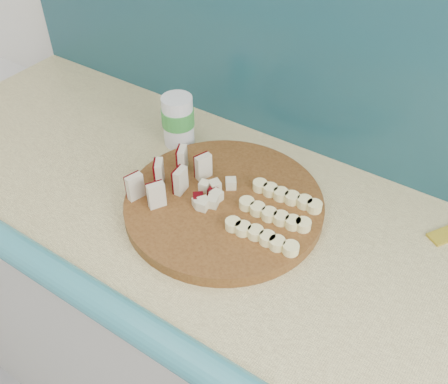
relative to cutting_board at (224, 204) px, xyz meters
name	(u,v)px	position (x,y,z in m)	size (l,w,h in m)	color
cutting_board	(224,204)	(0.00, 0.00, 0.00)	(0.40, 0.40, 0.02)	#45250E
apple_wedges	(169,176)	(-0.11, -0.03, 0.04)	(0.10, 0.16, 0.05)	beige
apple_chunks	(213,192)	(-0.02, 0.00, 0.02)	(0.06, 0.07, 0.02)	beige
banana_slices	(274,215)	(0.11, 0.01, 0.02)	(0.16, 0.16, 0.02)	#FDF09B
canister	(178,120)	(-0.21, 0.13, 0.05)	(0.07, 0.07, 0.12)	silver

